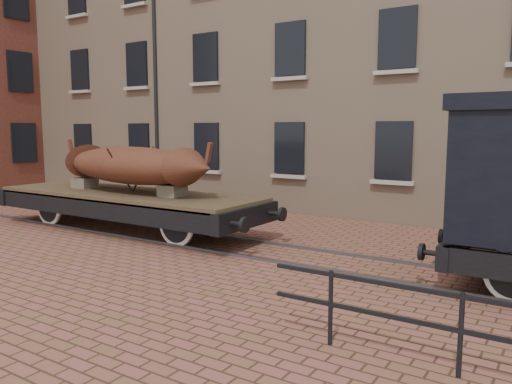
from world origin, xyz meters
The scene contains 5 objects.
ground centered at (0.00, 0.00, 0.00)m, with size 90.00×90.00×0.00m, color brown.
warehouse_cream centered at (3.00, 9.99, 7.00)m, with size 40.00×10.19×14.00m.
rail_track centered at (0.00, 0.00, 0.03)m, with size 30.00×1.52×0.06m.
flatcar_wagon centered at (-4.93, 0.00, 0.86)m, with size 9.18×2.49×1.39m.
iron_boat centered at (-4.66, 0.00, 1.84)m, with size 5.87×1.94×1.43m.
Camera 1 is at (5.58, -9.58, 2.82)m, focal length 35.00 mm.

